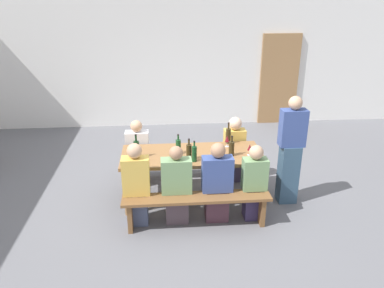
{
  "coord_description": "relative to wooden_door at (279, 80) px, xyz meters",
  "views": [
    {
      "loc": [
        -0.43,
        -5.01,
        2.91
      ],
      "look_at": [
        0.0,
        0.0,
        0.9
      ],
      "focal_mm": 35.05,
      "sensor_mm": 36.0,
      "label": 1
    }
  ],
  "objects": [
    {
      "name": "wine_bottle_5",
      "position": [
        -2.55,
        -3.48,
        -0.19
      ],
      "size": [
        0.07,
        0.07,
        0.3
      ],
      "color": "#194723",
      "rests_on": "tasting_table"
    },
    {
      "name": "seated_guest_far_1",
      "position": [
        -1.61,
        -2.92,
        -0.52
      ],
      "size": [
        0.34,
        0.24,
        1.1
      ],
      "rotation": [
        0.0,
        0.0,
        -1.57
      ],
      "color": "#564B70",
      "rests_on": "ground"
    },
    {
      "name": "bench_far",
      "position": [
        -2.35,
        -2.77,
        -0.7
      ],
      "size": [
        1.96,
        0.3,
        0.45
      ],
      "color": "brown",
      "rests_on": "ground"
    },
    {
      "name": "bench_near",
      "position": [
        -2.35,
        -4.23,
        -0.7
      ],
      "size": [
        1.96,
        0.3,
        0.45
      ],
      "color": "brown",
      "rests_on": "ground"
    },
    {
      "name": "wine_bottle_2",
      "position": [
        -3.15,
        -3.57,
        -0.17
      ],
      "size": [
        0.08,
        0.08,
        0.35
      ],
      "color": "#143319",
      "rests_on": "tasting_table"
    },
    {
      "name": "seated_guest_near_3",
      "position": [
        -1.55,
        -4.08,
        -0.53
      ],
      "size": [
        0.33,
        0.24,
        1.08
      ],
      "rotation": [
        0.0,
        0.0,
        1.57
      ],
      "color": "#342A4F",
      "rests_on": "ground"
    },
    {
      "name": "seated_guest_near_0",
      "position": [
        -3.14,
        -4.08,
        -0.49
      ],
      "size": [
        0.35,
        0.24,
        1.16
      ],
      "rotation": [
        0.0,
        0.0,
        1.57
      ],
      "color": "#48516F",
      "rests_on": "ground"
    },
    {
      "name": "wine_bottle_3",
      "position": [
        -2.34,
        -3.77,
        -0.18
      ],
      "size": [
        0.07,
        0.07,
        0.3
      ],
      "color": "#194723",
      "rests_on": "tasting_table"
    },
    {
      "name": "ground_plane",
      "position": [
        -2.35,
        -3.5,
        -1.05
      ],
      "size": [
        24.0,
        24.0,
        0.0
      ],
      "primitive_type": "plane",
      "color": "slate"
    },
    {
      "name": "seated_guest_near_2",
      "position": [
        -2.06,
        -4.08,
        -0.52
      ],
      "size": [
        0.41,
        0.24,
        1.13
      ],
      "rotation": [
        0.0,
        0.0,
        1.57
      ],
      "color": "#4D2E39",
      "rests_on": "ground"
    },
    {
      "name": "wine_bottle_1",
      "position": [
        -1.79,
        -3.62,
        -0.19
      ],
      "size": [
        0.08,
        0.08,
        0.3
      ],
      "color": "#332814",
      "rests_on": "tasting_table"
    },
    {
      "name": "wine_bottle_0",
      "position": [
        -2.41,
        -3.71,
        -0.18
      ],
      "size": [
        0.07,
        0.07,
        0.31
      ],
      "color": "#332814",
      "rests_on": "tasting_table"
    },
    {
      "name": "back_wall",
      "position": [
        -2.35,
        0.14,
        0.55
      ],
      "size": [
        14.0,
        0.2,
        3.2
      ],
      "primitive_type": "cube",
      "color": "white",
      "rests_on": "ground"
    },
    {
      "name": "seated_guest_far_0",
      "position": [
        -3.18,
        -2.92,
        -0.54
      ],
      "size": [
        0.37,
        0.24,
        1.09
      ],
      "rotation": [
        0.0,
        0.0,
        -1.57
      ],
      "color": "#585353",
      "rests_on": "ground"
    },
    {
      "name": "wine_glass_1",
      "position": [
        -2.6,
        -3.69,
        -0.18
      ],
      "size": [
        0.08,
        0.08,
        0.17
      ],
      "color": "silver",
      "rests_on": "tasting_table"
    },
    {
      "name": "wooden_door",
      "position": [
        0.0,
        0.0,
        0.0
      ],
      "size": [
        0.9,
        0.06,
        2.1
      ],
      "primitive_type": "cube",
      "color": "#9E7247",
      "rests_on": "ground"
    },
    {
      "name": "wine_glass_0",
      "position": [
        -3.24,
        -3.79,
        -0.19
      ],
      "size": [
        0.06,
        0.06,
        0.16
      ],
      "color": "silver",
      "rests_on": "tasting_table"
    },
    {
      "name": "tasting_table",
      "position": [
        -2.35,
        -3.5,
        -0.38
      ],
      "size": [
        2.06,
        0.86,
        0.75
      ],
      "color": "olive",
      "rests_on": "ground"
    },
    {
      "name": "seated_guest_near_1",
      "position": [
        -2.61,
        -4.08,
        -0.53
      ],
      "size": [
        0.4,
        0.24,
        1.11
      ],
      "rotation": [
        0.0,
        0.0,
        1.57
      ],
      "color": "#514148",
      "rests_on": "ground"
    },
    {
      "name": "wine_bottle_4",
      "position": [
        -1.76,
        -3.14,
        -0.17
      ],
      "size": [
        0.08,
        0.08,
        0.34
      ],
      "color": "#332814",
      "rests_on": "tasting_table"
    },
    {
      "name": "standing_host",
      "position": [
        -0.94,
        -3.68,
        -0.26
      ],
      "size": [
        0.36,
        0.24,
        1.63
      ],
      "rotation": [
        0.0,
        0.0,
        3.14
      ],
      "color": "#35526A",
      "rests_on": "ground"
    },
    {
      "name": "wine_glass_3",
      "position": [
        -1.53,
        -3.63,
        -0.18
      ],
      "size": [
        0.06,
        0.06,
        0.17
      ],
      "color": "silver",
      "rests_on": "tasting_table"
    },
    {
      "name": "wine_glass_2",
      "position": [
        -1.8,
        -3.28,
        -0.18
      ],
      "size": [
        0.07,
        0.07,
        0.18
      ],
      "color": "silver",
      "rests_on": "tasting_table"
    }
  ]
}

